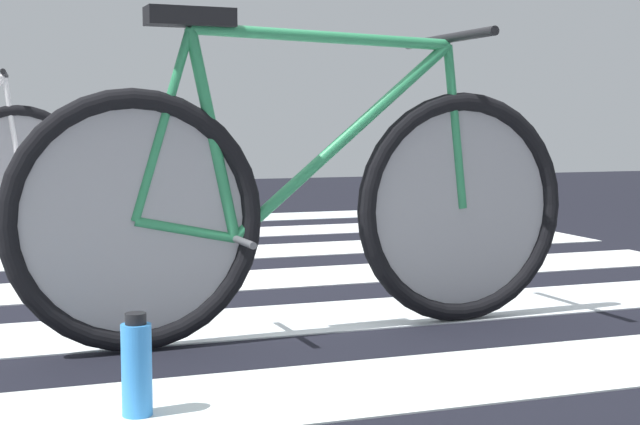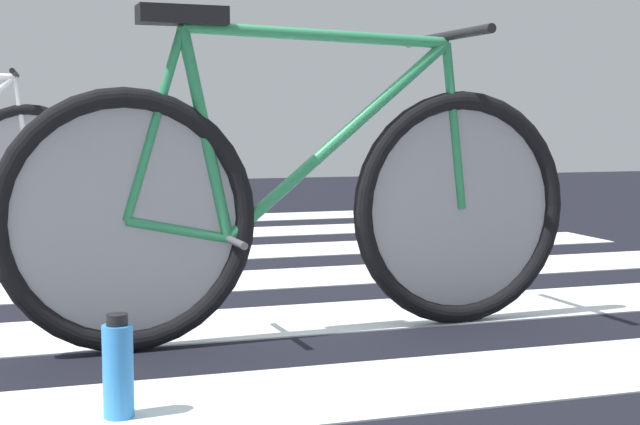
% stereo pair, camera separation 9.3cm
% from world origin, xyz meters
% --- Properties ---
extents(ground, '(18.00, 14.00, 0.02)m').
position_xyz_m(ground, '(0.00, 0.00, 0.01)').
color(ground, black).
extents(crosswalk_markings, '(5.43, 5.77, 0.00)m').
position_xyz_m(crosswalk_markings, '(0.00, 0.29, 0.02)').
color(crosswalk_markings, silver).
rests_on(crosswalk_markings, ground).
extents(bicycle_1_of_2, '(1.74, 0.52, 0.93)m').
position_xyz_m(bicycle_1_of_2, '(0.54, -0.31, 0.41)').
color(bicycle_1_of_2, black).
rests_on(bicycle_1_of_2, ground).
extents(water_bottle, '(0.06, 0.06, 0.22)m').
position_xyz_m(water_bottle, '(-0.05, -0.90, 0.13)').
color(water_bottle, '#3489DD').
rests_on(water_bottle, ground).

